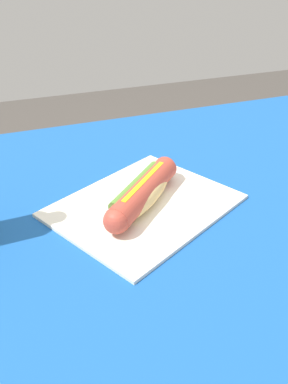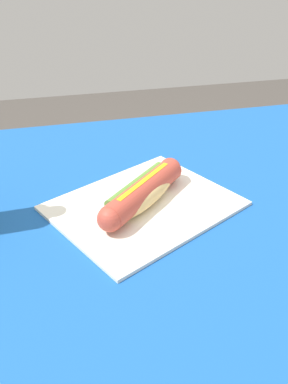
{
  "view_description": "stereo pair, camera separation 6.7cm",
  "coord_description": "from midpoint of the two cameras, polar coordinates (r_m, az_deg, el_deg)",
  "views": [
    {
      "loc": [
        -0.26,
        -0.52,
        1.14
      ],
      "look_at": [
        -0.06,
        0.01,
        0.79
      ],
      "focal_mm": 37.77,
      "sensor_mm": 36.0,
      "label": 1
    },
    {
      "loc": [
        -0.2,
        -0.54,
        1.14
      ],
      "look_at": [
        -0.06,
        0.01,
        0.79
      ],
      "focal_mm": 37.77,
      "sensor_mm": 36.0,
      "label": 2
    }
  ],
  "objects": [
    {
      "name": "paper_wrapper",
      "position": [
        0.68,
        2.8,
        -2.02
      ],
      "size": [
        0.36,
        0.34,
        0.01
      ],
      "primitive_type": "cube",
      "rotation": [
        0.0,
        0.0,
        0.47
      ],
      "color": "silver",
      "rests_on": "dining_table"
    },
    {
      "name": "dining_table",
      "position": [
        0.78,
        7.44,
        -10.54
      ],
      "size": [
        1.23,
        0.83,
        0.76
      ],
      "color": "brown",
      "rests_on": "ground"
    },
    {
      "name": "hot_dog",
      "position": [
        0.67,
        2.79,
        -0.05
      ],
      "size": [
        0.18,
        0.17,
        0.05
      ],
      "color": "#E5BC75",
      "rests_on": "paper_wrapper"
    }
  ]
}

